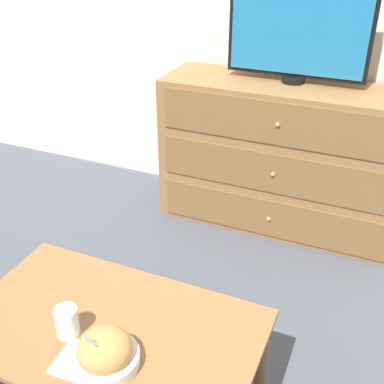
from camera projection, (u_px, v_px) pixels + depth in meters
The scene contains 7 objects.
ground_plane at pixel (265, 197), 3.18m from camera, with size 12.00×12.00×0.00m, color #474C56.
dresser at pixel (283, 158), 2.72m from camera, with size 1.37×0.45×0.85m.
tv at pixel (299, 33), 2.42m from camera, with size 0.73×0.12×0.49m.
coffee_table at pixel (110, 336), 1.68m from camera, with size 1.04×0.62×0.38m.
takeout_bowl at pixel (105, 353), 1.50m from camera, with size 0.21×0.21×0.17m.
drink_cup at pixel (67, 323), 1.61m from camera, with size 0.08×0.08×0.11m.
napkin at pixel (80, 361), 1.53m from camera, with size 0.16×0.16×0.00m.
Camera 1 is at (0.63, -2.70, 1.61)m, focal length 45.00 mm.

